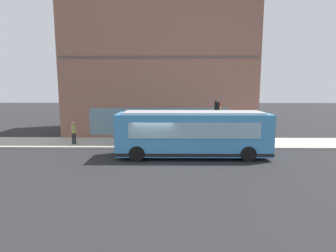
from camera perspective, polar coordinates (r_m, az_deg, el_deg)
ground at (r=17.75m, az=-2.99°, el=-6.94°), size 120.00×120.00×0.00m
sidewalk_curb at (r=22.16m, az=-2.22°, el=-3.62°), size 3.93×40.00×0.15m
building_corner at (r=28.55m, az=-1.57°, el=12.13°), size 9.78×17.70×13.09m
city_bus_nearside at (r=17.89m, az=5.23°, el=-1.74°), size 2.64×10.05×3.07m
traffic_light_near_corner at (r=20.73m, az=10.35°, el=2.42°), size 0.32×0.49×3.49m
fire_hydrant at (r=22.64m, az=-1.16°, el=-2.23°), size 0.35×0.35×0.74m
pedestrian_near_hydrant at (r=21.80m, az=11.80°, el=-1.31°), size 0.32×0.32×1.62m
pedestrian_near_building_entrance at (r=22.72m, az=18.26°, el=-1.25°), size 0.32×0.32×1.57m
pedestrian_by_light_pole at (r=22.49m, az=-19.48°, el=-0.99°), size 0.32×0.32×1.82m
pedestrian_walking_along_curb at (r=21.78m, az=-10.71°, el=-1.03°), size 0.32×0.32×1.77m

